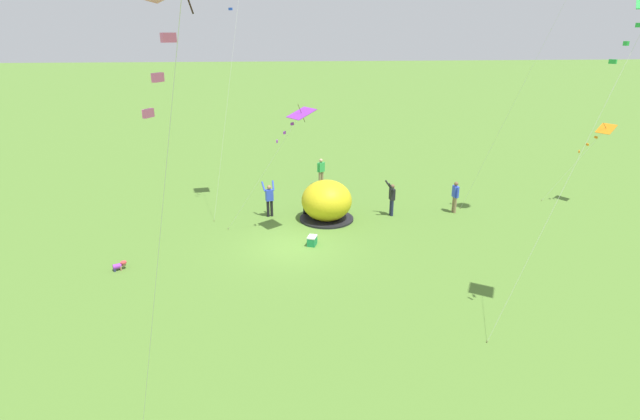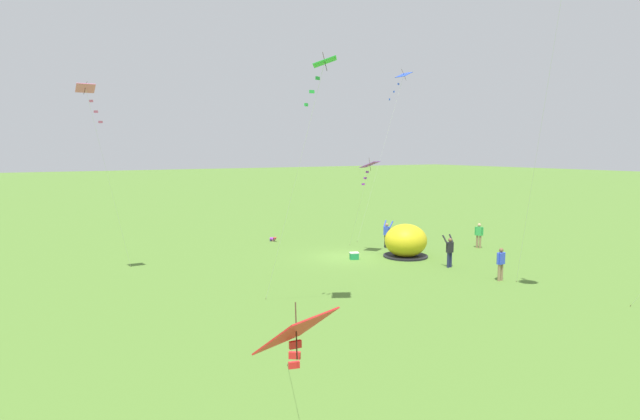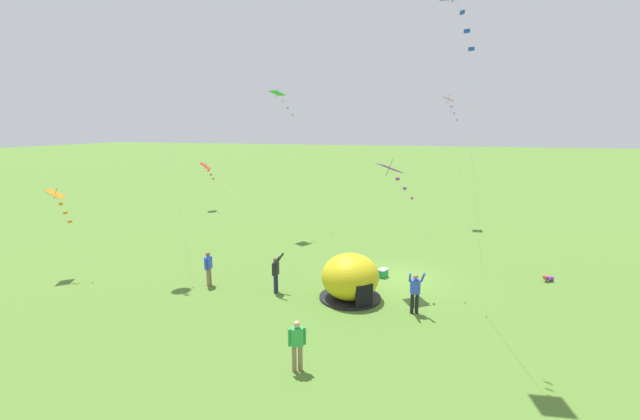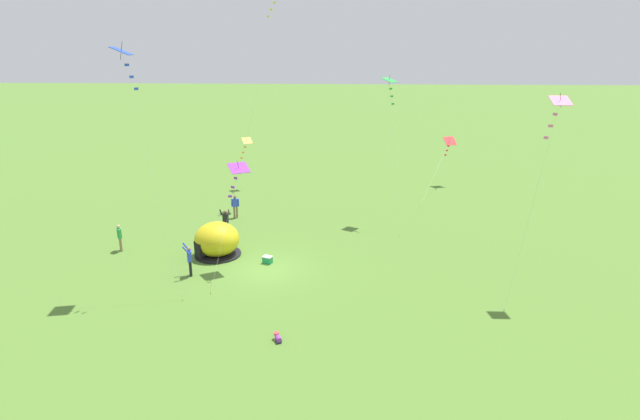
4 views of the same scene
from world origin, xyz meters
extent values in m
plane|color=#517A2D|center=(0.00, 0.00, 0.00)|extent=(300.00, 300.00, 0.00)
ellipsoid|color=gold|center=(-3.36, 1.93, 1.05)|extent=(2.70, 2.60, 2.10)
cylinder|color=black|center=(-3.36, 1.93, 0.05)|extent=(2.81, 2.81, 0.10)
cube|color=black|center=(-4.33, 1.10, 0.55)|extent=(0.61, 0.69, 1.10)
cube|color=#1E8C4C|center=(-0.14, 0.89, 0.19)|extent=(0.61, 0.52, 0.38)
cube|color=white|center=(-0.14, 0.89, 0.41)|extent=(0.63, 0.53, 0.06)
cylinder|color=purple|center=(1.61, -7.30, 0.17)|extent=(0.34, 0.38, 0.22)
sphere|color=#9E7051|center=(1.49, -7.07, 0.20)|extent=(0.19, 0.19, 0.19)
cylinder|color=#D83F3F|center=(1.49, -7.07, 0.29)|extent=(0.24, 0.24, 0.06)
cylinder|color=#9E7051|center=(1.46, -7.24, 0.09)|extent=(0.07, 0.07, 0.17)
cylinder|color=#9E7051|center=(1.64, -7.15, 0.09)|extent=(0.07, 0.07, 0.17)
cylinder|color=navy|center=(1.58, -7.45, 0.07)|extent=(0.09, 0.09, 0.13)
cylinder|color=navy|center=(1.73, -7.38, 0.07)|extent=(0.09, 0.09, 0.13)
cylinder|color=#1E2347|center=(-3.56, 5.45, 0.44)|extent=(0.15, 0.15, 0.88)
cylinder|color=#1E2347|center=(-3.76, 5.44, 0.44)|extent=(0.15, 0.15, 0.88)
cube|color=black|center=(-3.66, 5.44, 1.18)|extent=(0.40, 0.27, 0.60)
sphere|color=brown|center=(-3.66, 5.44, 1.61)|extent=(0.22, 0.22, 0.22)
cylinder|color=black|center=(-3.39, 5.31, 1.64)|extent=(0.18, 0.39, 0.50)
cylinder|color=black|center=(-3.92, 5.27, 1.64)|extent=(0.12, 0.38, 0.50)
cylinder|color=#8C7251|center=(-9.54, 2.20, 0.44)|extent=(0.15, 0.15, 0.88)
cylinder|color=#8C7251|center=(-9.64, 2.37, 0.44)|extent=(0.15, 0.15, 0.88)
cube|color=green|center=(-9.59, 2.28, 1.18)|extent=(0.40, 0.45, 0.60)
sphere|color=tan|center=(-9.59, 2.28, 1.61)|extent=(0.22, 0.22, 0.22)
cylinder|color=green|center=(-9.46, 2.07, 1.18)|extent=(0.09, 0.09, 0.58)
cylinder|color=green|center=(-9.71, 2.50, 1.18)|extent=(0.09, 0.09, 0.58)
cylinder|color=black|center=(-4.12, -1.10, 0.44)|extent=(0.15, 0.15, 0.88)
cylinder|color=black|center=(-4.18, -0.91, 0.44)|extent=(0.15, 0.15, 0.88)
cube|color=blue|center=(-4.15, -1.00, 1.18)|extent=(0.34, 0.43, 0.60)
sphere|color=#9E7051|center=(-4.15, -1.00, 1.61)|extent=(0.22, 0.22, 0.22)
cylinder|color=blue|center=(-4.22, -1.30, 1.64)|extent=(0.38, 0.25, 0.50)
cylinder|color=blue|center=(-4.37, -0.79, 1.64)|extent=(0.39, 0.14, 0.50)
cylinder|color=#8C7251|center=(-3.88, 8.93, 0.44)|extent=(0.15, 0.15, 0.88)
cylinder|color=#8C7251|center=(-3.68, 8.94, 0.44)|extent=(0.15, 0.15, 0.88)
cube|color=blue|center=(-3.78, 8.94, 1.18)|extent=(0.39, 0.26, 0.60)
sphere|color=brown|center=(-3.78, 8.94, 1.61)|extent=(0.22, 0.22, 0.22)
cylinder|color=blue|center=(-4.03, 8.92, 1.18)|extent=(0.09, 0.09, 0.58)
cylinder|color=blue|center=(-3.53, 8.95, 1.18)|extent=(0.09, 0.09, 0.58)
cylinder|color=silver|center=(13.22, -2.92, 4.89)|extent=(2.11, 2.19, 9.79)
cube|color=pink|center=(14.00, -2.11, 9.19)|extent=(0.18, 0.19, 0.12)
cube|color=pink|center=(13.78, -2.34, 8.69)|extent=(0.21, 0.14, 0.12)
cube|color=pink|center=(13.56, -2.57, 8.18)|extent=(0.21, 0.13, 0.12)
cylinder|color=silver|center=(-4.94, -2.94, 5.99)|extent=(2.52, 1.94, 11.97)
cylinder|color=brown|center=(-3.69, -3.90, 0.03)|extent=(0.03, 0.03, 0.06)
cube|color=blue|center=(-5.43, -2.56, 10.29)|extent=(0.15, 0.20, 0.12)
cylinder|color=silver|center=(-4.77, 16.01, 2.15)|extent=(0.78, 2.59, 4.30)
cylinder|color=brown|center=(-5.15, 14.72, 0.03)|extent=(0.03, 0.03, 0.06)
cube|color=orange|center=(-4.38, 17.30, 4.30)|extent=(1.04, 0.99, 0.46)
cylinder|color=#332314|center=(-4.38, 17.30, 4.31)|extent=(0.13, 0.38, 0.58)
cube|color=orange|center=(-4.50, 16.89, 3.81)|extent=(0.20, 0.08, 0.12)
cube|color=orange|center=(-4.61, 16.54, 3.40)|extent=(0.21, 0.08, 0.12)
cube|color=orange|center=(-4.71, 16.20, 2.98)|extent=(0.20, 0.15, 0.12)
cylinder|color=silver|center=(-1.99, -1.27, 2.91)|extent=(1.01, 3.67, 5.83)
cylinder|color=brown|center=(-2.49, -3.10, 0.03)|extent=(0.03, 0.03, 0.06)
cube|color=purple|center=(-1.49, 0.56, 5.83)|extent=(1.41, 1.39, 0.41)
cylinder|color=#332314|center=(-1.49, 0.56, 5.84)|extent=(0.11, 0.33, 0.80)
cube|color=purple|center=(-1.60, 0.15, 5.35)|extent=(0.20, 0.16, 0.12)
cube|color=purple|center=(-1.70, -0.20, 4.93)|extent=(0.21, 0.13, 0.12)
cube|color=purple|center=(-1.80, -0.55, 4.52)|extent=(0.20, 0.07, 0.12)
cylinder|color=silver|center=(-2.60, 11.74, 7.91)|extent=(3.43, 4.45, 15.82)
cylinder|color=brown|center=(-4.31, 9.52, 0.03)|extent=(0.03, 0.03, 0.06)
cylinder|color=silver|center=(7.65, 7.68, 4.99)|extent=(0.77, 3.91, 9.98)
cylinder|color=brown|center=(8.03, 5.73, 0.03)|extent=(0.03, 0.03, 0.06)
cube|color=green|center=(7.35, 9.24, 9.43)|extent=(0.21, 0.13, 0.12)
cube|color=green|center=(7.41, 8.90, 8.96)|extent=(0.20, 0.08, 0.12)
cube|color=green|center=(7.48, 8.57, 8.49)|extent=(0.20, 0.15, 0.12)
camera|label=1|loc=(20.84, -0.87, 9.27)|focal=28.00mm
camera|label=2|loc=(17.08, 25.90, 6.73)|focal=28.00mm
camera|label=3|loc=(-21.38, -1.97, 7.76)|focal=24.00mm
camera|label=4|loc=(4.44, -25.88, 12.15)|focal=28.00mm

